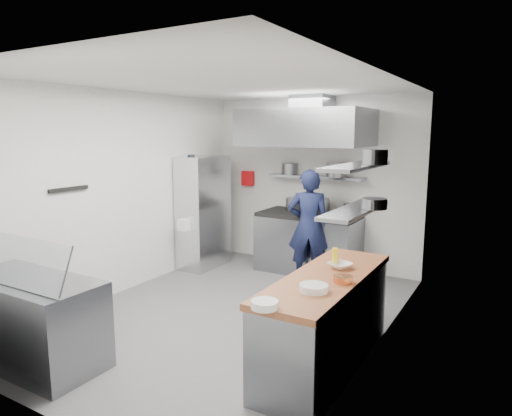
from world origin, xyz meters
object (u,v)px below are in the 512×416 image
Objects in this scene: chef at (309,226)px; display_case at (32,321)px; gas_range at (308,244)px; wire_rack at (204,212)px.

chef is 3.87m from display_case.
wire_rack reaches higher than gas_range.
chef is 0.92× the size of wire_rack.
wire_rack reaches higher than chef.
chef is at bearing -66.35° from gas_range.
gas_range is 1.07× the size of display_case.
gas_range is 0.66m from chef.
chef is 1.14× the size of display_case.
chef reaches higher than display_case.
gas_range is at bearing 74.98° from display_case.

